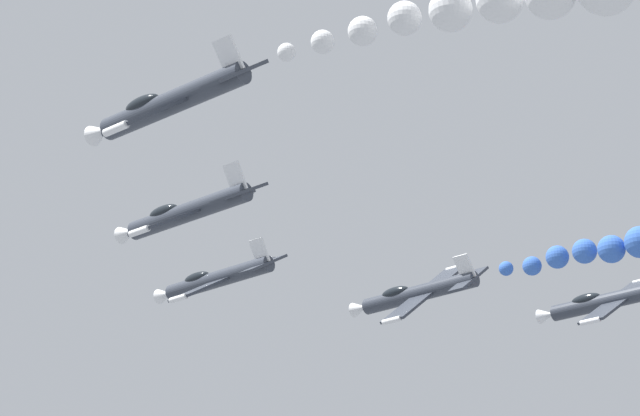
% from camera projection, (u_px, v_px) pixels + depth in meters
% --- Properties ---
extents(airplane_lead, '(8.42, 10.35, 5.16)m').
position_uv_depth(airplane_lead, '(217.00, 279.00, 89.37)').
color(airplane_lead, '#333842').
extents(airplane_left_inner, '(8.43, 10.35, 5.15)m').
position_uv_depth(airplane_left_inner, '(186.00, 212.00, 76.80)').
color(airplane_left_inner, '#333842').
extents(airplane_right_inner, '(7.85, 10.35, 6.04)m').
position_uv_depth(airplane_right_inner, '(417.00, 293.00, 91.05)').
color(airplane_right_inner, '#333842').
extents(airplane_left_outer, '(7.91, 10.35, 5.96)m').
position_uv_depth(airplane_left_outer, '(170.00, 103.00, 63.17)').
color(airplane_left_outer, '#333842').
extents(smoke_trail_left_outer, '(3.74, 15.94, 2.99)m').
position_uv_depth(smoke_trail_left_outer, '(515.00, 0.00, 52.85)').
color(smoke_trail_left_outer, white).
extents(airplane_right_outer, '(8.34, 10.35, 5.30)m').
position_uv_depth(airplane_right_outer, '(609.00, 300.00, 91.95)').
color(airplane_right_outer, '#333842').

